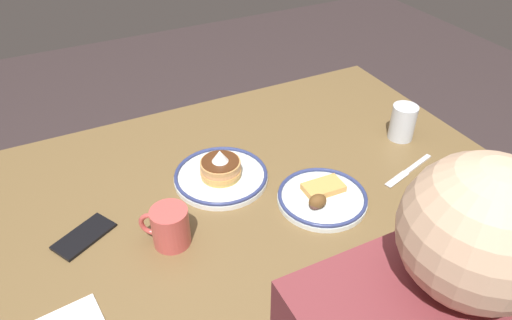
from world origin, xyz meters
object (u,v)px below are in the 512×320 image
(plate_center_pancakes, at_px, (322,197))
(butter_knife, at_px, (409,170))
(coffee_mug, at_px, (169,226))
(fork_far, at_px, (426,220))
(cell_phone, at_px, (84,236))
(drinking_glass, at_px, (402,124))
(plate_near_main, at_px, (221,174))

(plate_center_pancakes, height_order, butter_knife, plate_center_pancakes)
(coffee_mug, bearing_deg, butter_knife, 176.73)
(fork_far, bearing_deg, coffee_mug, -20.16)
(plate_center_pancakes, bearing_deg, cell_phone, -13.95)
(drinking_glass, xyz_separation_m, cell_phone, (0.97, 0.00, -0.05))
(coffee_mug, xyz_separation_m, drinking_glass, (-0.79, -0.11, -0.00))
(plate_center_pancakes, height_order, fork_far, plate_center_pancakes)
(plate_near_main, xyz_separation_m, butter_knife, (-0.50, 0.20, -0.02))
(plate_near_main, bearing_deg, fork_far, 135.91)
(plate_near_main, relative_size, drinking_glass, 2.34)
(fork_far, xyz_separation_m, butter_knife, (-0.10, -0.18, -0.00))
(coffee_mug, height_order, drinking_glass, drinking_glass)
(drinking_glass, distance_m, cell_phone, 0.97)
(plate_near_main, bearing_deg, coffee_mug, 39.53)
(drinking_glass, xyz_separation_m, fork_far, (0.19, 0.33, -0.05))
(coffee_mug, bearing_deg, fork_far, 159.84)
(plate_near_main, height_order, cell_phone, plate_near_main)
(plate_center_pancakes, height_order, coffee_mug, coffee_mug)
(plate_near_main, distance_m, cell_phone, 0.39)
(cell_phone, bearing_deg, plate_center_pancakes, 136.84)
(butter_knife, bearing_deg, plate_near_main, -22.32)
(plate_near_main, relative_size, butter_knife, 1.27)
(plate_near_main, height_order, drinking_glass, drinking_glass)
(coffee_mug, bearing_deg, cell_phone, -30.05)
(coffee_mug, bearing_deg, plate_near_main, -140.47)
(butter_knife, bearing_deg, cell_phone, -9.47)
(drinking_glass, bearing_deg, fork_far, 59.37)
(plate_near_main, distance_m, butter_knife, 0.54)
(coffee_mug, xyz_separation_m, fork_far, (-0.59, 0.22, -0.05))
(plate_near_main, xyz_separation_m, drinking_glass, (-0.59, 0.06, 0.03))
(plate_near_main, xyz_separation_m, plate_center_pancakes, (-0.20, 0.20, -0.01))
(cell_phone, xyz_separation_m, fork_far, (-0.78, 0.32, -0.00))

